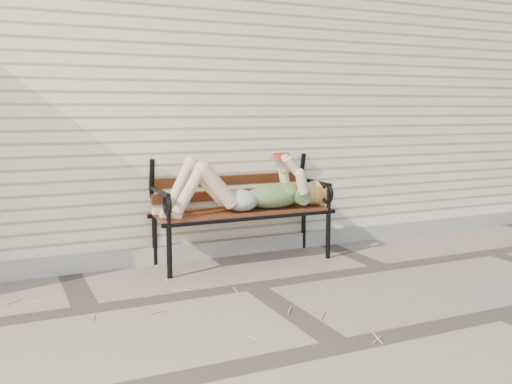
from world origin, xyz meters
name	(u,v)px	position (x,y,z in m)	size (l,w,h in m)	color
ground	(253,286)	(0.00, 0.00, 0.00)	(80.00, 80.00, 0.00)	#76675B
house_wall	(150,98)	(0.00, 3.00, 1.50)	(8.00, 4.00, 3.00)	beige
foundation_strip	(210,249)	(0.00, 0.97, 0.07)	(8.00, 0.10, 0.15)	#AAA699
garden_bench	(238,192)	(0.23, 0.81, 0.62)	(1.70, 0.68, 1.10)	black
reading_woman	(246,190)	(0.24, 0.68, 0.66)	(1.61, 0.37, 0.51)	#0B3D4D
straw_scatter	(181,323)	(-0.74, -0.52, 0.01)	(2.44, 1.29, 0.01)	tan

